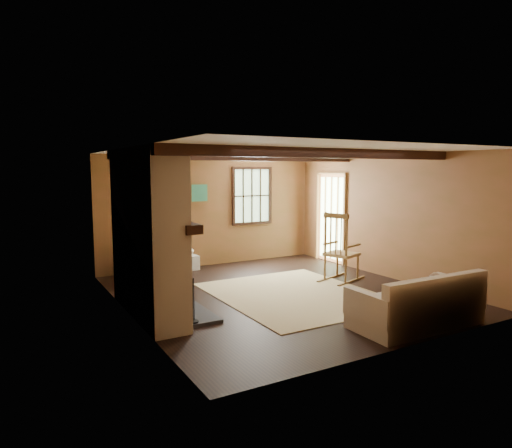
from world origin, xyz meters
TOP-DOWN VIEW (x-y plane):
  - ground at (0.00, 0.00)m, footprint 5.50×5.50m
  - room_envelope at (0.22, 0.26)m, footprint 5.02×5.52m
  - fireplace at (-2.23, -0.00)m, footprint 1.02×2.30m
  - rug at (0.20, -0.20)m, footprint 2.50×3.00m
  - rocking_chair at (1.49, 0.19)m, footprint 1.06×0.77m
  - sofa at (0.75, -2.32)m, footprint 1.85×0.85m
  - firewood_pile at (-1.84, 2.44)m, footprint 0.72×0.13m
  - laundry_basket at (-0.72, 2.53)m, footprint 0.52×0.40m
  - basket_pillow at (-0.72, 2.53)m, footprint 0.45×0.41m
  - armchair at (-1.63, 2.18)m, footprint 1.10×1.10m

SIDE VIEW (x-z plane):
  - ground at x=0.00m, z-range 0.00..0.00m
  - rug at x=0.20m, z-range 0.00..0.01m
  - firewood_pile at x=-1.84m, z-range 0.00..0.26m
  - laundry_basket at x=-0.72m, z-range 0.00..0.30m
  - sofa at x=0.75m, z-range -0.11..0.64m
  - armchair at x=-1.63m, z-range 0.00..0.74m
  - basket_pillow at x=-0.72m, z-range 0.30..0.49m
  - rocking_chair at x=1.49m, z-range -0.10..1.21m
  - fireplace at x=-2.23m, z-range -0.10..2.30m
  - room_envelope at x=0.22m, z-range 0.41..2.85m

